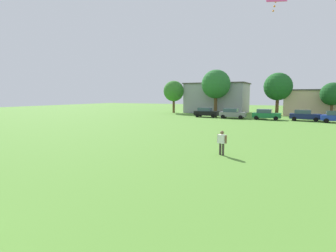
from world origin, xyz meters
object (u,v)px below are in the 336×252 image
at_px(parked_car_black_0, 206,112).
at_px(tree_far_right, 333,94).
at_px(parked_car_navy_3, 304,115).
at_px(tree_far_left, 174,91).
at_px(tree_right, 278,87).
at_px(parked_car_green_2, 266,114).
at_px(tree_left, 216,84).
at_px(parked_car_gray_1, 232,113).
at_px(adult_bystander, 222,141).

bearing_deg(parked_car_black_0, tree_far_right, 20.51).
relative_size(parked_car_navy_3, tree_far_left, 0.60).
xyz_separation_m(parked_car_navy_3, tree_right, (-4.57, 9.10, 4.66)).
xyz_separation_m(parked_car_green_2, tree_left, (-10.66, 7.88, 5.28)).
bearing_deg(tree_left, parked_car_gray_1, -56.88).
xyz_separation_m(parked_car_gray_1, parked_car_navy_3, (10.87, 0.70, 0.00)).
bearing_deg(adult_bystander, parked_car_black_0, 133.54).
xyz_separation_m(parked_car_green_2, tree_right, (0.94, 9.58, 4.66)).
xyz_separation_m(parked_car_black_0, tree_far_right, (19.98, 7.47, 3.25)).
relative_size(tree_left, tree_far_right, 1.49).
height_order(parked_car_green_2, parked_car_navy_3, same).
bearing_deg(adult_bystander, parked_car_green_2, 114.07).
xyz_separation_m(parked_car_gray_1, parked_car_green_2, (5.37, 0.23, 0.00)).
bearing_deg(adult_bystander, parked_car_gray_1, 124.89).
bearing_deg(tree_far_right, tree_left, -179.50).
xyz_separation_m(tree_far_left, tree_left, (9.90, -0.91, 1.32)).
xyz_separation_m(adult_bystander, tree_left, (-10.95, 36.16, 5.19)).
bearing_deg(parked_car_gray_1, tree_far_right, 28.76).
bearing_deg(parked_car_gray_1, parked_car_green_2, 2.43).
height_order(parked_car_gray_1, parked_car_navy_3, same).
bearing_deg(parked_car_green_2, parked_car_black_0, 176.73).
height_order(adult_bystander, parked_car_black_0, parked_car_black_0).
bearing_deg(tree_far_right, adult_bystander, -104.57).
distance_m(adult_bystander, parked_car_green_2, 28.28).
bearing_deg(parked_car_gray_1, tree_far_left, 149.29).
bearing_deg(tree_left, parked_car_black_0, -86.79).
xyz_separation_m(adult_bystander, tree_far_right, (9.45, 36.34, 3.16)).
height_order(adult_bystander, tree_right, tree_right).
xyz_separation_m(parked_car_gray_1, tree_left, (-5.29, 8.11, 5.28)).
relative_size(parked_car_green_2, tree_far_left, 0.60).
xyz_separation_m(parked_car_green_2, tree_far_right, (9.74, 8.06, 3.25)).
xyz_separation_m(tree_left, tree_far_right, (20.39, 0.18, -2.03)).
bearing_deg(tree_right, tree_far_right, -9.79).
relative_size(parked_car_gray_1, tree_left, 0.47).
bearing_deg(tree_right, parked_car_gray_1, -122.74).
relative_size(parked_car_black_0, parked_car_green_2, 1.00).
bearing_deg(parked_car_green_2, parked_car_navy_3, 4.93).
distance_m(tree_far_left, tree_left, 10.03).
bearing_deg(parked_car_navy_3, tree_far_right, 60.84).
height_order(parked_car_navy_3, tree_far_right, tree_far_right).
height_order(tree_right, tree_far_right, tree_right).
height_order(parked_car_navy_3, tree_right, tree_right).
distance_m(parked_car_green_2, tree_right, 10.69).
relative_size(adult_bystander, tree_right, 0.20).
bearing_deg(parked_car_black_0, parked_car_navy_3, -0.40).
bearing_deg(adult_bystander, tree_far_left, 142.84).
bearing_deg(parked_car_black_0, tree_left, 93.21).
distance_m(parked_car_black_0, tree_left, 9.02).
distance_m(tree_far_left, tree_far_right, 30.31).
distance_m(parked_car_black_0, parked_car_green_2, 10.26).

